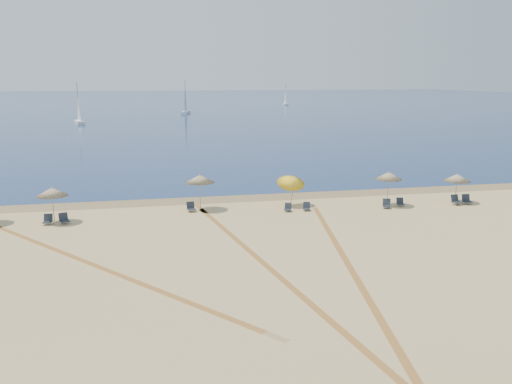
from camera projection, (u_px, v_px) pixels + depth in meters
ground at (368, 340)px, 19.17m from camera, size 160.00×160.00×0.00m
ocean at (162, 100)px, 234.58m from camera, size 500.00×500.00×0.00m
wet_sand at (246, 198)px, 42.15m from camera, size 500.00×500.00×0.00m
umbrella_1 at (52, 192)px, 34.44m from camera, size 2.02×2.02×2.41m
umbrella_2 at (200, 179)px, 37.83m from camera, size 2.13×2.13×2.61m
umbrella_3 at (291, 180)px, 38.95m from camera, size 2.06×2.10×2.65m
umbrella_4 at (389, 176)px, 39.07m from camera, size 2.01×2.01×2.60m
umbrella_5 at (457, 178)px, 40.16m from camera, size 2.03×2.03×2.26m
chair_2 at (48, 220)px, 34.38m from camera, size 0.59×0.68×0.67m
chair_3 at (64, 219)px, 34.58m from camera, size 0.78×0.83×0.69m
chair_4 at (191, 207)px, 37.73m from camera, size 0.67×0.75×0.68m
chair_5 at (288, 208)px, 37.77m from camera, size 0.67×0.72×0.59m
chair_6 at (307, 207)px, 37.98m from camera, size 0.65×0.71×0.61m
chair_7 at (387, 204)px, 38.71m from camera, size 0.77×0.82×0.67m
chair_8 at (400, 202)px, 39.37m from camera, size 0.63×0.69×0.61m
chair_9 at (456, 200)px, 39.78m from camera, size 0.70×0.79×0.74m
chair_10 at (467, 200)px, 40.03m from camera, size 0.67×0.76×0.72m
sailboat_0 at (285, 98)px, 192.72m from camera, size 1.90×5.35×7.80m
sailboat_1 at (79, 111)px, 111.55m from camera, size 2.86×5.92×8.55m
sailboat_2 at (185, 104)px, 143.59m from camera, size 3.00×6.22×8.98m
tire_tracks at (223, 262)px, 27.27m from camera, size 50.10×42.41×0.00m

